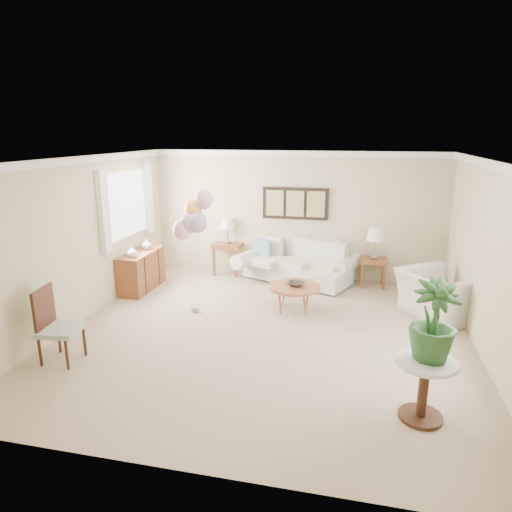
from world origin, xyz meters
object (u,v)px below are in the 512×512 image
Objects in this scene: armchair at (440,295)px; sofa at (298,265)px; coffee_table at (294,287)px; accent_chair at (55,324)px; balloon_cluster at (193,218)px.

sofa is at bearing 26.60° from armchair.
accent_chair is at bearing -138.87° from coffee_table.
sofa is 1.27× the size of balloon_cluster.
armchair is (2.36, 0.23, -0.03)m from coffee_table.
sofa is 2.23× the size of armchair.
sofa is at bearing 95.86° from coffee_table.
coffee_table is at bearing 16.06° from balloon_cluster.
sofa is 2.88m from armchair.
sofa is 2.99× the size of coffee_table.
sofa is 2.83m from balloon_cluster.
balloon_cluster reaches higher than armchair.
armchair is 0.57× the size of balloon_cluster.
armchair is 4.20m from balloon_cluster.
accent_chair reaches higher than armchair.
balloon_cluster reaches higher than sofa.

